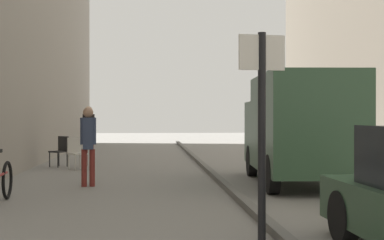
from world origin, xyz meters
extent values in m
plane|color=gray|center=(0.00, 12.00, 0.00)|extent=(80.00, 80.00, 0.00)
cube|color=#615F5B|center=(1.58, 12.00, 0.06)|extent=(0.16, 40.00, 0.12)
cylinder|color=maroon|center=(-1.51, 11.07, 0.41)|extent=(0.12, 0.12, 0.83)
cylinder|color=maroon|center=(-1.34, 11.08, 0.41)|extent=(0.12, 0.12, 0.83)
cube|color=#2D3851|center=(-1.43, 11.07, 1.18)|extent=(0.24, 0.21, 0.70)
cylinder|color=#2D3851|center=(-1.55, 11.06, 1.23)|extent=(0.10, 0.10, 0.60)
cylinder|color=#2D3851|center=(-1.30, 11.08, 1.23)|extent=(0.10, 0.10, 0.60)
sphere|color=#9E755B|center=(-1.43, 11.07, 1.65)|extent=(0.23, 0.23, 0.23)
cylinder|color=maroon|center=(-1.87, 16.21, 0.44)|extent=(0.13, 0.13, 0.88)
cylinder|color=maroon|center=(-2.06, 16.19, 0.44)|extent=(0.13, 0.13, 0.88)
cube|color=black|center=(-1.96, 16.20, 1.26)|extent=(0.26, 0.22, 0.75)
cylinder|color=black|center=(-1.83, 16.21, 1.31)|extent=(0.10, 0.10, 0.64)
cylinder|color=black|center=(-2.10, 16.19, 1.31)|extent=(0.10, 0.10, 0.64)
sphere|color=tan|center=(-1.96, 16.20, 1.75)|extent=(0.24, 0.24, 0.24)
cube|color=#335138|center=(3.32, 10.56, 1.41)|extent=(2.15, 3.70, 2.13)
cube|color=#335138|center=(3.47, 13.05, 1.14)|extent=(2.01, 1.51, 1.60)
cube|color=black|center=(3.50, 13.54, 1.49)|extent=(1.62, 0.14, 0.70)
cylinder|color=black|center=(2.60, 12.96, 0.40)|extent=(0.27, 0.81, 0.80)
cylinder|color=black|center=(4.33, 12.86, 0.40)|extent=(0.27, 0.81, 0.80)
cylinder|color=black|center=(2.39, 9.53, 0.40)|extent=(0.27, 0.81, 0.80)
cylinder|color=black|center=(4.11, 9.42, 0.40)|extent=(0.27, 0.81, 0.80)
cylinder|color=black|center=(2.32, 5.23, 0.32)|extent=(0.21, 0.64, 0.64)
cylinder|color=black|center=(1.33, 5.40, 1.30)|extent=(0.10, 0.10, 2.60)
cube|color=white|center=(1.33, 5.40, 2.35)|extent=(0.60, 0.13, 0.44)
torus|color=black|center=(-2.73, 9.25, 0.36)|extent=(0.08, 0.72, 0.72)
cylinder|color=maroon|center=(-2.72, 8.72, 0.51)|extent=(0.08, 0.95, 0.05)
cylinder|color=black|center=(-2.85, 15.81, 0.23)|extent=(0.04, 0.04, 0.45)
cylinder|color=black|center=(-3.14, 16.05, 0.23)|extent=(0.04, 0.04, 0.45)
cylinder|color=black|center=(-2.61, 16.10, 0.23)|extent=(0.04, 0.04, 0.45)
cylinder|color=black|center=(-2.90, 16.34, 0.23)|extent=(0.04, 0.04, 0.45)
cube|color=black|center=(-2.88, 16.07, 0.47)|extent=(0.62, 0.62, 0.04)
cube|color=black|center=(-2.75, 16.23, 0.71)|extent=(0.37, 0.31, 0.45)
cylinder|color=#B7B2A8|center=(-1.90, 15.03, 0.23)|extent=(0.04, 0.04, 0.45)
cylinder|color=#B7B2A8|center=(-2.19, 14.80, 0.23)|extent=(0.04, 0.04, 0.45)
cylinder|color=#B7B2A8|center=(-2.13, 15.33, 0.23)|extent=(0.04, 0.04, 0.45)
cylinder|color=#B7B2A8|center=(-2.42, 15.09, 0.23)|extent=(0.04, 0.04, 0.45)
cube|color=#B7B2A8|center=(-2.16, 15.06, 0.47)|extent=(0.62, 0.62, 0.04)
cube|color=#B7B2A8|center=(-2.28, 15.22, 0.71)|extent=(0.37, 0.30, 0.45)
camera|label=1|loc=(-0.07, -1.49, 1.55)|focal=52.43mm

